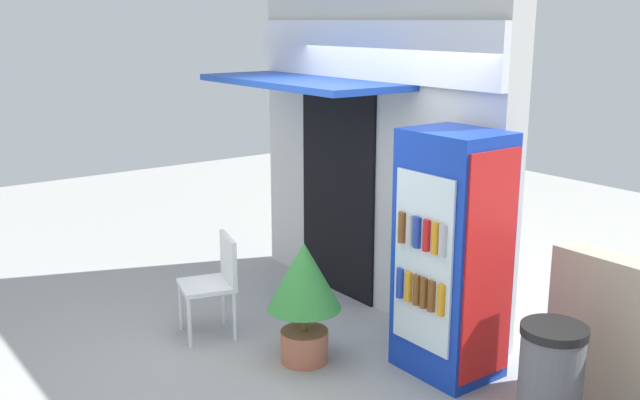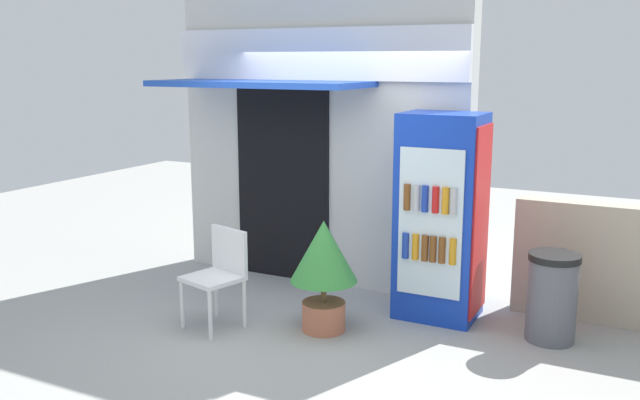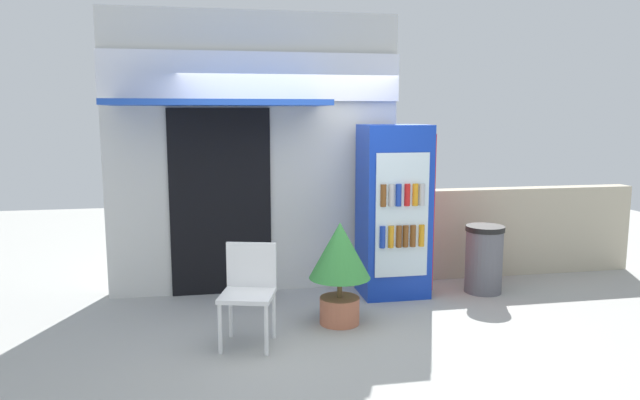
{
  "view_description": "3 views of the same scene",
  "coord_description": "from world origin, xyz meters",
  "px_view_note": "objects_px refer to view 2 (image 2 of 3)",
  "views": [
    {
      "loc": [
        4.82,
        -3.08,
        2.74
      ],
      "look_at": [
        0.11,
        0.41,
        1.29
      ],
      "focal_mm": 40.84,
      "sensor_mm": 36.0,
      "label": 1
    },
    {
      "loc": [
        2.97,
        -5.19,
        2.41
      ],
      "look_at": [
        0.17,
        0.29,
        1.16
      ],
      "focal_mm": 38.76,
      "sensor_mm": 36.0,
      "label": 2
    },
    {
      "loc": [
        -0.92,
        -5.34,
        2.08
      ],
      "look_at": [
        0.16,
        0.42,
        1.2
      ],
      "focal_mm": 32.87,
      "sensor_mm": 36.0,
      "label": 3
    }
  ],
  "objects_px": {
    "potted_plant_near_shop": "(324,262)",
    "trash_bin": "(552,297)",
    "plastic_chair": "(220,270)",
    "drink_cooler": "(441,217)"
  },
  "relations": [
    {
      "from": "drink_cooler",
      "to": "potted_plant_near_shop",
      "type": "relative_size",
      "value": 1.9
    },
    {
      "from": "plastic_chair",
      "to": "potted_plant_near_shop",
      "type": "relative_size",
      "value": 0.88
    },
    {
      "from": "potted_plant_near_shop",
      "to": "trash_bin",
      "type": "relative_size",
      "value": 1.3
    },
    {
      "from": "trash_bin",
      "to": "plastic_chair",
      "type": "bearing_deg",
      "value": -159.96
    },
    {
      "from": "drink_cooler",
      "to": "trash_bin",
      "type": "xyz_separation_m",
      "value": [
        1.06,
        -0.13,
        -0.58
      ]
    },
    {
      "from": "plastic_chair",
      "to": "drink_cooler",
      "type": "bearing_deg",
      "value": 33.52
    },
    {
      "from": "drink_cooler",
      "to": "potted_plant_near_shop",
      "type": "distance_m",
      "value": 1.21
    },
    {
      "from": "plastic_chair",
      "to": "potted_plant_near_shop",
      "type": "height_order",
      "value": "potted_plant_near_shop"
    },
    {
      "from": "plastic_chair",
      "to": "trash_bin",
      "type": "relative_size",
      "value": 1.15
    },
    {
      "from": "trash_bin",
      "to": "potted_plant_near_shop",
      "type": "bearing_deg",
      "value": -159.55
    }
  ]
}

